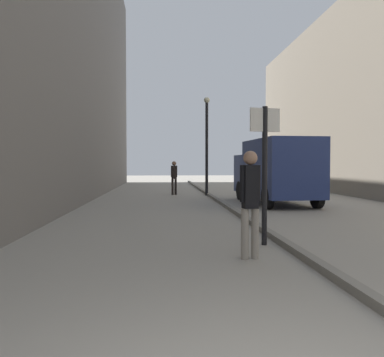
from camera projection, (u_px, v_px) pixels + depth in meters
ground_plane at (182, 208)px, 13.70m from camera, size 80.00×80.00×0.00m
kerb_strip at (227, 206)px, 13.81m from camera, size 0.16×40.00×0.12m
pedestrian_main_foreground at (174, 175)px, 19.71m from camera, size 0.32×0.24×1.67m
pedestrian_mid_block at (250, 197)px, 6.37m from camera, size 0.34×0.23×1.74m
delivery_van at (276, 170)px, 15.21m from camera, size 2.29×5.11×2.43m
street_sign_post at (265, 163)px, 7.46m from camera, size 0.59×0.15×2.60m
lamp_post at (207, 139)px, 19.30m from camera, size 0.28×0.28×4.76m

